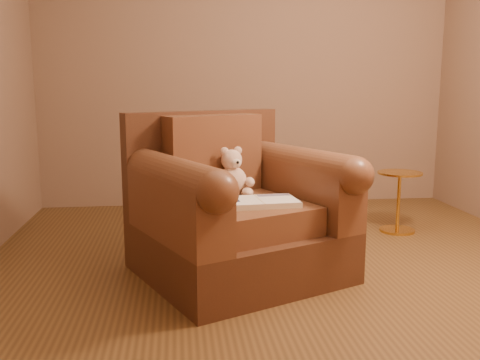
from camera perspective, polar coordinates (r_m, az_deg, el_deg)
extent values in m
plane|color=brown|center=(3.53, 4.87, -9.42)|extent=(4.00, 4.00, 0.00)
cube|color=#886A54|center=(5.30, 0.66, 11.97)|extent=(4.00, 0.02, 2.70)
cube|color=#886A54|center=(1.44, 22.59, 16.17)|extent=(4.00, 0.02, 2.70)
cube|color=#4B2A19|center=(3.37, -0.11, -7.53)|extent=(1.46, 1.43, 0.31)
cube|color=#4B2A19|center=(3.67, -3.97, 1.96)|extent=(1.06, 0.57, 0.69)
cube|color=brown|center=(3.26, 0.40, -3.75)|extent=(0.92, 0.98, 0.17)
cube|color=brown|center=(3.53, -2.89, 2.84)|extent=(0.66, 0.43, 0.50)
cube|color=brown|center=(3.03, -6.82, -3.03)|extent=(0.60, 0.96, 0.36)
cube|color=brown|center=(3.49, 6.66, -1.30)|extent=(0.60, 0.96, 0.36)
cylinder|color=brown|center=(3.00, -6.89, 0.30)|extent=(0.60, 0.96, 0.22)
cylinder|color=brown|center=(3.46, 6.72, 1.61)|extent=(0.60, 0.96, 0.22)
ellipsoid|color=beige|center=(3.43, -0.80, -0.12)|extent=(0.18, 0.17, 0.19)
sphere|color=beige|center=(3.42, -0.90, 2.15)|extent=(0.13, 0.13, 0.13)
ellipsoid|color=beige|center=(3.39, -1.66, 3.06)|extent=(0.05, 0.03, 0.05)
ellipsoid|color=beige|center=(3.44, -0.24, 3.15)|extent=(0.05, 0.03, 0.05)
ellipsoid|color=beige|center=(3.36, -0.40, 1.82)|extent=(0.06, 0.04, 0.05)
sphere|color=black|center=(3.34, -0.24, 1.89)|extent=(0.02, 0.02, 0.02)
ellipsoid|color=beige|center=(3.32, -1.52, -0.45)|extent=(0.06, 0.12, 0.06)
ellipsoid|color=beige|center=(3.40, 1.06, -0.21)|extent=(0.06, 0.12, 0.06)
ellipsoid|color=beige|center=(3.32, -0.70, -1.48)|extent=(0.07, 0.12, 0.06)
ellipsoid|color=beige|center=(3.36, 0.81, -1.33)|extent=(0.07, 0.12, 0.06)
cube|color=beige|center=(3.15, 2.09, -2.39)|extent=(0.47, 0.30, 0.03)
cube|color=white|center=(3.12, 0.12, -2.17)|extent=(0.24, 0.28, 0.00)
cube|color=white|center=(3.18, 4.04, -2.00)|extent=(0.24, 0.28, 0.00)
cube|color=beige|center=(3.15, 2.10, -2.06)|extent=(0.03, 0.27, 0.00)
cube|color=#0F1638|center=(3.11, -0.78, -2.17)|extent=(0.08, 0.10, 0.00)
cube|color=slate|center=(3.27, 3.60, -1.62)|extent=(0.20, 0.07, 0.00)
cylinder|color=gold|center=(4.56, 16.40, -5.16)|extent=(0.28, 0.28, 0.02)
cylinder|color=gold|center=(4.50, 16.54, -2.27)|extent=(0.03, 0.03, 0.46)
cylinder|color=gold|center=(4.46, 16.70, 0.72)|extent=(0.35, 0.35, 0.02)
cylinder|color=gold|center=(4.46, 16.69, 0.58)|extent=(0.03, 0.03, 0.02)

